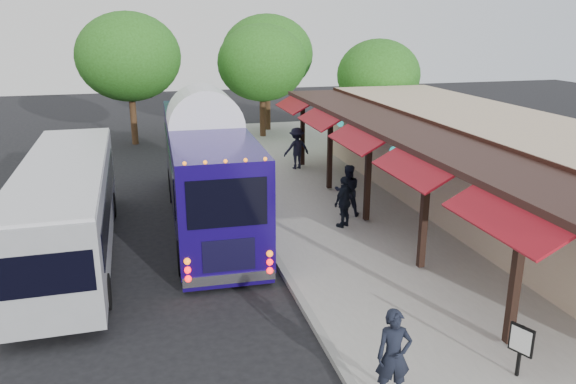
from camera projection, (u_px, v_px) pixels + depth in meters
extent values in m
plane|color=black|center=(291.00, 289.00, 14.94)|extent=(90.00, 90.00, 0.00)
cube|color=#9E9B93|center=(398.00, 221.00, 19.82)|extent=(10.00, 40.00, 0.15)
cube|color=gray|center=(261.00, 233.00, 18.63)|extent=(0.20, 40.00, 0.16)
cube|color=tan|center=(490.00, 167.00, 20.16)|extent=(5.00, 20.00, 3.60)
cube|color=black|center=(430.00, 129.00, 19.11)|extent=(0.06, 20.00, 0.60)
cube|color=#331E19|center=(401.00, 128.00, 18.82)|extent=(2.60, 20.00, 0.18)
cube|color=black|center=(516.00, 275.00, 11.62)|extent=(0.18, 0.18, 3.16)
cube|color=maroon|center=(506.00, 216.00, 11.12)|extent=(1.00, 3.20, 0.57)
cube|color=black|center=(424.00, 213.00, 15.32)|extent=(0.18, 0.18, 3.16)
cube|color=maroon|center=(413.00, 167.00, 14.82)|extent=(1.00, 3.20, 0.57)
cube|color=black|center=(368.00, 176.00, 19.02)|extent=(0.18, 0.18, 3.16)
cube|color=maroon|center=(357.00, 137.00, 18.52)|extent=(1.00, 3.20, 0.57)
cube|color=black|center=(330.00, 150.00, 22.72)|extent=(0.18, 0.18, 3.16)
cube|color=maroon|center=(320.00, 118.00, 22.22)|extent=(1.00, 3.20, 0.57)
cube|color=black|center=(303.00, 132.00, 26.42)|extent=(0.18, 0.18, 3.16)
cube|color=maroon|center=(294.00, 104.00, 25.92)|extent=(1.00, 3.20, 0.57)
sphere|color=#177F80|center=(484.00, 196.00, 13.26)|extent=(0.26, 0.26, 0.26)
sphere|color=#177F80|center=(394.00, 150.00, 17.88)|extent=(0.26, 0.26, 0.26)
sphere|color=#177F80|center=(340.00, 124.00, 22.51)|extent=(0.26, 0.26, 0.26)
cube|color=#16075B|center=(206.00, 166.00, 19.59)|extent=(2.76, 11.74, 3.07)
cube|color=#16075B|center=(208.00, 212.00, 20.08)|extent=(2.71, 11.62, 0.34)
ellipsoid|color=white|center=(204.00, 123.00, 19.15)|extent=(2.76, 11.50, 0.55)
cube|color=black|center=(233.00, 203.00, 14.03)|extent=(2.04, 0.08, 1.27)
cube|color=silver|center=(235.00, 277.00, 14.70)|extent=(2.44, 0.23, 0.27)
sphere|color=#FF0C0C|center=(194.00, 274.00, 14.29)|extent=(0.18, 0.18, 0.18)
sphere|color=#FF0C0C|center=(275.00, 265.00, 14.81)|extent=(0.18, 0.18, 0.18)
cylinder|color=black|center=(187.00, 258.00, 15.65)|extent=(0.32, 1.02, 1.01)
cylinder|color=black|center=(265.00, 250.00, 16.19)|extent=(0.32, 1.02, 1.01)
cylinder|color=black|center=(170.00, 180.00, 23.20)|extent=(0.32, 1.02, 1.01)
cylinder|color=black|center=(224.00, 177.00, 23.75)|extent=(0.32, 1.02, 1.01)
cube|color=gray|center=(68.00, 206.00, 16.68)|extent=(2.51, 10.86, 2.50)
cube|color=black|center=(23.00, 202.00, 16.34)|extent=(0.16, 9.21, 0.94)
cube|color=black|center=(109.00, 196.00, 16.91)|extent=(0.16, 9.21, 0.94)
cube|color=silver|center=(62.00, 164.00, 16.31)|extent=(2.46, 10.65, 0.09)
cylinder|color=black|center=(7.00, 303.00, 13.25)|extent=(0.28, 0.91, 0.90)
cylinder|color=black|center=(103.00, 293.00, 13.77)|extent=(0.28, 0.91, 0.90)
cylinder|color=black|center=(49.00, 210.00, 19.76)|extent=(0.28, 0.91, 0.90)
cylinder|color=black|center=(113.00, 205.00, 20.28)|extent=(0.28, 0.91, 0.90)
imported|color=black|center=(394.00, 356.00, 10.15)|extent=(0.72, 0.54, 1.80)
imported|color=black|center=(347.00, 190.00, 19.87)|extent=(1.03, 0.87, 1.86)
imported|color=black|center=(345.00, 202.00, 18.80)|extent=(1.10, 0.93, 1.76)
imported|color=black|center=(297.00, 148.00, 26.21)|extent=(1.36, 0.93, 1.94)
cube|color=black|center=(520.00, 351.00, 10.90)|extent=(0.08, 0.08, 1.10)
cube|color=black|center=(521.00, 340.00, 10.83)|extent=(0.24, 0.47, 0.60)
cube|color=white|center=(520.00, 340.00, 10.82)|extent=(0.18, 0.39, 0.50)
cylinder|color=#382314|center=(263.00, 113.00, 33.52)|extent=(0.36, 0.36, 3.03)
ellipsoid|color=#245615|center=(262.00, 63.00, 32.65)|extent=(5.23, 5.23, 4.45)
cylinder|color=#382314|center=(268.00, 106.00, 35.52)|extent=(0.36, 0.36, 3.28)
ellipsoid|color=#245615|center=(267.00, 54.00, 34.58)|extent=(5.67, 5.67, 4.82)
cylinder|color=#382314|center=(376.00, 121.00, 31.94)|extent=(0.36, 0.36, 2.67)
ellipsoid|color=#245615|center=(378.00, 75.00, 31.17)|extent=(4.61, 4.61, 3.92)
cylinder|color=#382314|center=(133.00, 115.00, 31.92)|extent=(0.36, 0.36, 3.33)
ellipsoid|color=#245615|center=(129.00, 57.00, 30.97)|extent=(5.75, 5.75, 4.89)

